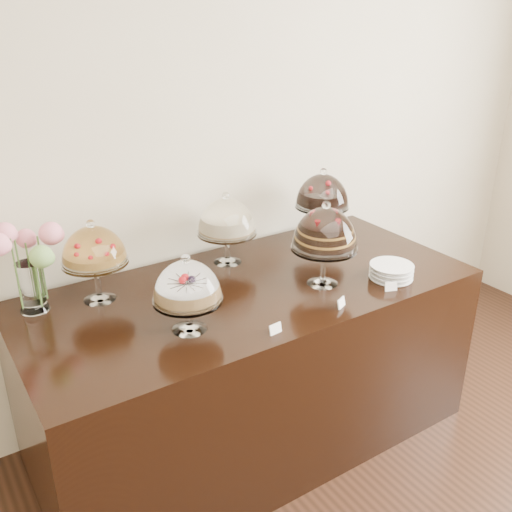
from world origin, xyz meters
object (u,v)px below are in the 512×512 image
cake_stand_sugar_sponge (187,285)px  plate_stack (391,271)px  cake_stand_choco_layer (325,232)px  flower_vase (28,259)px  cake_stand_dark_choco (322,194)px  cake_stand_fruit_tart (94,249)px  display_counter (251,364)px  cake_stand_cheesecake (227,219)px

cake_stand_sugar_sponge → plate_stack: bearing=-6.0°
cake_stand_choco_layer → flower_vase: cake_stand_choco_layer is taller
flower_vase → cake_stand_sugar_sponge: bearing=-45.8°
cake_stand_choco_layer → plate_stack: bearing=-23.9°
cake_stand_dark_choco → plate_stack: 0.63m
plate_stack → cake_stand_fruit_tart: bearing=156.0°
cake_stand_choco_layer → plate_stack: size_ratio=2.03×
cake_stand_choco_layer → cake_stand_fruit_tart: bearing=155.9°
display_counter → cake_stand_cheesecake: size_ratio=5.70×
cake_stand_sugar_sponge → cake_stand_choco_layer: bearing=2.4°
cake_stand_cheesecake → display_counter: bearing=-99.9°
display_counter → cake_stand_fruit_tart: cake_stand_fruit_tart is taller
display_counter → cake_stand_cheesecake: (0.05, 0.31, 0.69)m
cake_stand_cheesecake → cake_stand_dark_choco: bearing=-3.3°
display_counter → cake_stand_sugar_sponge: (-0.43, -0.19, 0.66)m
display_counter → cake_stand_choco_layer: bearing=-27.1°
cake_stand_fruit_tart → plate_stack: 1.43m
display_counter → cake_stand_dark_choco: bearing=22.9°
cake_stand_sugar_sponge → cake_stand_cheesecake: (0.48, 0.50, 0.03)m
flower_vase → plate_stack: flower_vase is taller
cake_stand_dark_choco → flower_vase: bearing=178.3°
cake_stand_cheesecake → plate_stack: (0.58, -0.61, -0.20)m
cake_stand_dark_choco → cake_stand_fruit_tart: cake_stand_dark_choco is taller
cake_stand_fruit_tart → cake_stand_cheesecake: bearing=3.2°
cake_stand_choco_layer → cake_stand_cheesecake: cake_stand_choco_layer is taller
cake_stand_fruit_tart → cake_stand_dark_choco: bearing=0.2°
cake_stand_sugar_sponge → cake_stand_choco_layer: cake_stand_choco_layer is taller
cake_stand_sugar_sponge → cake_stand_cheesecake: bearing=46.4°
display_counter → flower_vase: 1.21m
cake_stand_sugar_sponge → plate_stack: (1.06, -0.11, -0.17)m
cake_stand_choco_layer → plate_stack: (0.32, -0.14, -0.23)m
cake_stand_sugar_sponge → cake_stand_dark_choco: cake_stand_dark_choco is taller
plate_stack → cake_stand_choco_layer: bearing=156.1°
display_counter → cake_stand_cheesecake: 0.76m
cake_stand_cheesecake → plate_stack: size_ratio=1.85×
display_counter → flower_vase: flower_vase is taller
cake_stand_cheesecake → plate_stack: bearing=-46.5°
cake_stand_fruit_tart → flower_vase: 0.28m
flower_vase → plate_stack: 1.70m
cake_stand_dark_choco → cake_stand_cheesecake: bearing=176.7°
cake_stand_fruit_tart → flower_vase: size_ratio=0.95×
display_counter → cake_stand_dark_choco: 1.02m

